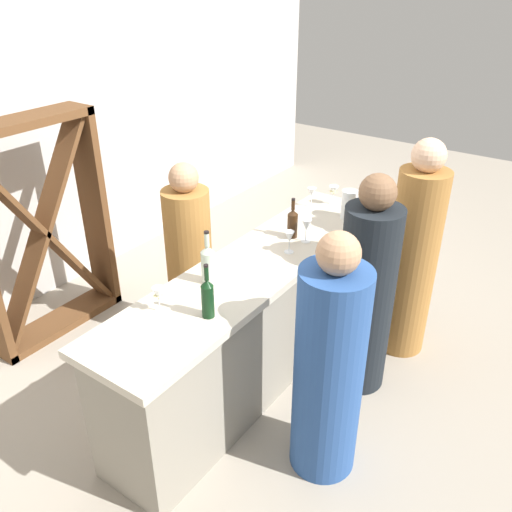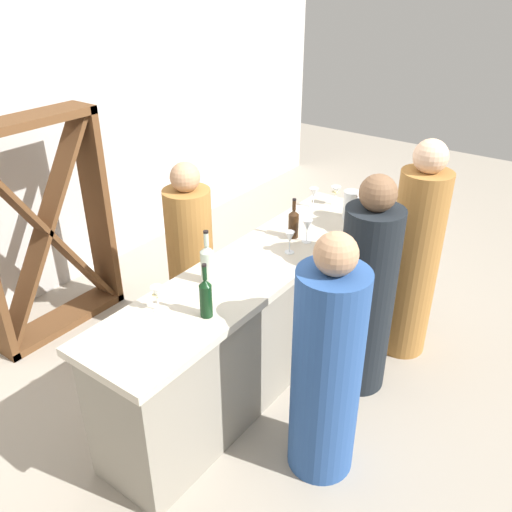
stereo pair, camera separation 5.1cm
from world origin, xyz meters
name	(u,v)px [view 1 (the left image)]	position (x,y,z in m)	size (l,w,h in m)	color
ground_plane	(256,375)	(0.00, 0.00, 0.00)	(12.00, 12.00, 0.00)	#9E9384
back_wall	(30,132)	(0.00, 2.20, 1.40)	(8.00, 0.10, 2.80)	#BCB7B2
bar_counter	(256,322)	(0.00, 0.00, 0.46)	(2.54, 0.59, 0.92)	gray
wine_rack	(41,232)	(-0.42, 1.65, 0.84)	(1.06, 0.28, 1.68)	brown
wine_bottle_leftmost_dark_green	(208,297)	(-0.62, -0.12, 1.04)	(0.07, 0.07, 0.32)	black
wine_bottle_second_left_clear_pale	(208,263)	(-0.35, 0.10, 1.05)	(0.08, 0.08, 0.33)	#B7C6B2
wine_bottle_center_amber_brown	(293,222)	(0.45, 0.01, 1.03)	(0.07, 0.07, 0.28)	#331E0F
wine_glass_near_left	(306,226)	(0.44, -0.10, 1.04)	(0.07, 0.07, 0.16)	white
wine_glass_near_center	(289,238)	(0.24, -0.09, 1.03)	(0.06, 0.06, 0.15)	white
wine_glass_near_right	(334,191)	(1.12, 0.05, 1.03)	(0.08, 0.08, 0.15)	white
wine_glass_far_left	(158,295)	(-0.74, 0.12, 1.03)	(0.06, 0.06, 0.15)	white
wine_glass_far_center	(312,193)	(0.98, 0.17, 1.03)	(0.07, 0.07, 0.15)	white
water_pitcher	(349,204)	(0.95, -0.17, 1.03)	(0.12, 0.12, 0.22)	silver
person_left_guest	(412,258)	(0.93, -0.70, 0.75)	(0.45, 0.45, 1.62)	#9E6B33
person_center_guest	(329,369)	(-0.38, -0.74, 0.68)	(0.43, 0.43, 1.50)	#284C8C
person_right_guest	(366,294)	(0.39, -0.60, 0.70)	(0.43, 0.43, 1.52)	black
person_server_behind	(189,262)	(0.12, 0.68, 0.65)	(0.38, 0.38, 1.41)	#9E6B33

